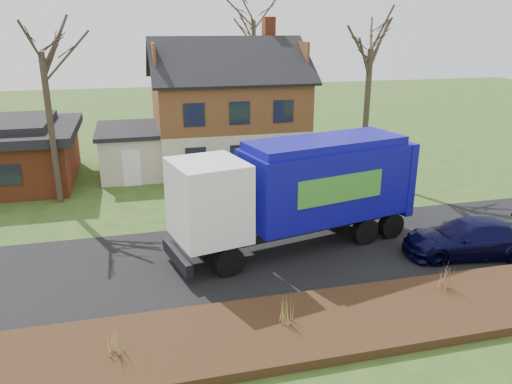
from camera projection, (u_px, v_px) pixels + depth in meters
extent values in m
plane|color=#2A4B19|center=(247.00, 258.00, 19.73)|extent=(120.00, 120.00, 0.00)
cube|color=black|center=(247.00, 257.00, 19.73)|extent=(80.00, 7.00, 0.02)
cube|color=black|center=(288.00, 329.00, 14.81)|extent=(80.00, 3.50, 0.30)
cube|color=#BEB099|center=(228.00, 144.00, 32.64)|extent=(9.00, 7.50, 2.70)
cube|color=#522B17|center=(227.00, 102.00, 31.77)|extent=(9.00, 7.50, 2.80)
cube|color=brown|center=(269.00, 30.00, 32.01)|extent=(0.70, 0.90, 1.60)
cube|color=#BEB099|center=(131.00, 152.00, 30.76)|extent=(3.50, 5.50, 2.60)
cube|color=black|center=(129.00, 130.00, 30.31)|extent=(3.90, 5.90, 0.24)
cylinder|color=black|center=(229.00, 261.00, 18.15)|extent=(1.19, 0.62, 1.13)
cylinder|color=black|center=(206.00, 239.00, 20.09)|extent=(1.19, 0.62, 1.13)
cylinder|color=black|center=(365.00, 231.00, 20.82)|extent=(1.19, 0.62, 1.13)
cylinder|color=black|center=(333.00, 214.00, 22.76)|extent=(1.19, 0.62, 1.13)
cylinder|color=black|center=(391.00, 225.00, 21.43)|extent=(1.19, 0.62, 1.13)
cylinder|color=black|center=(358.00, 209.00, 23.37)|extent=(1.19, 0.62, 1.13)
cube|color=black|center=(302.00, 224.00, 20.64)|extent=(9.43, 3.35, 0.38)
cube|color=white|center=(208.00, 200.00, 18.35)|extent=(3.05, 3.21, 2.94)
cube|color=black|center=(177.00, 201.00, 17.78)|extent=(0.62, 2.36, 0.98)
cube|color=black|center=(177.00, 257.00, 18.43)|extent=(0.87, 2.72, 0.49)
cube|color=#0E0B87|center=(324.00, 181.00, 20.55)|extent=(7.30, 4.17, 2.94)
cube|color=#0E0B87|center=(326.00, 143.00, 20.04)|extent=(6.91, 3.78, 0.33)
cube|color=#0E0B87|center=(390.00, 173.00, 22.11)|extent=(0.99, 2.79, 3.16)
cube|color=#3F8E2E|center=(341.00, 189.00, 19.28)|extent=(3.84, 0.91, 1.09)
cube|color=#3F8E2E|center=(303.00, 171.00, 21.62)|extent=(3.84, 0.91, 1.09)
imported|color=#A9ACB1|center=(226.00, 206.00, 23.34)|extent=(4.58, 2.83, 1.42)
imported|color=#0B0B33|center=(468.00, 238.00, 19.73)|extent=(5.36, 2.86, 1.48)
cylinder|color=#3B2D23|center=(51.00, 130.00, 24.76)|extent=(0.31, 0.31, 7.56)
cylinder|color=#3C3324|center=(366.00, 116.00, 28.91)|extent=(0.34, 0.34, 7.51)
cylinder|color=#423427|center=(254.00, 79.00, 41.27)|extent=(0.35, 0.35, 9.08)
cone|color=tan|center=(114.00, 339.00, 13.38)|extent=(0.04, 0.04, 0.83)
cone|color=tan|center=(109.00, 340.00, 13.35)|extent=(0.04, 0.04, 0.83)
cone|color=tan|center=(120.00, 339.00, 13.42)|extent=(0.04, 0.04, 0.83)
cone|color=tan|center=(114.00, 337.00, 13.49)|extent=(0.04, 0.04, 0.83)
cone|color=tan|center=(114.00, 342.00, 13.28)|extent=(0.04, 0.04, 0.83)
cone|color=#9C8845|center=(286.00, 309.00, 14.74)|extent=(0.04, 0.04, 0.91)
cone|color=#9C8845|center=(281.00, 310.00, 14.70)|extent=(0.04, 0.04, 0.91)
cone|color=#9C8845|center=(291.00, 309.00, 14.77)|extent=(0.04, 0.04, 0.91)
cone|color=#9C8845|center=(285.00, 307.00, 14.84)|extent=(0.04, 0.04, 0.91)
cone|color=#9C8845|center=(287.00, 311.00, 14.63)|extent=(0.04, 0.04, 0.91)
cone|color=#9D6F45|center=(444.00, 276.00, 16.65)|extent=(0.04, 0.04, 0.94)
cone|color=#9D6F45|center=(440.00, 277.00, 16.61)|extent=(0.04, 0.04, 0.94)
cone|color=#9D6F45|center=(449.00, 276.00, 16.68)|extent=(0.04, 0.04, 0.94)
cone|color=#9D6F45|center=(442.00, 274.00, 16.77)|extent=(0.04, 0.04, 0.94)
cone|color=#9D6F45|center=(447.00, 278.00, 16.52)|extent=(0.04, 0.04, 0.94)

